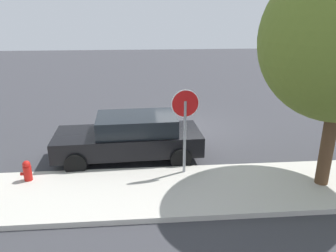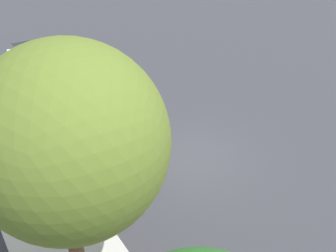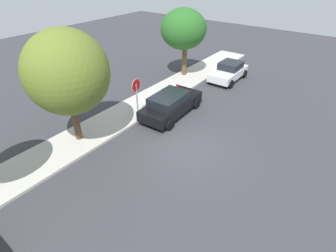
{
  "view_description": "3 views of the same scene",
  "coord_description": "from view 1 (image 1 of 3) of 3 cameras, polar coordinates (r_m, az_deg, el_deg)",
  "views": [
    {
      "loc": [
        1.85,
        12.38,
        4.5
      ],
      "look_at": [
        0.95,
        1.94,
        0.84
      ],
      "focal_mm": 35.0,
      "sensor_mm": 36.0,
      "label": 1
    },
    {
      "loc": [
        -9.66,
        6.66,
        8.21
      ],
      "look_at": [
        0.31,
        0.53,
        1.26
      ],
      "focal_mm": 45.0,
      "sensor_mm": 36.0,
      "label": 2
    },
    {
      "loc": [
        -9.28,
        -5.76,
        8.25
      ],
      "look_at": [
        -0.08,
        1.13,
        0.88
      ],
      "focal_mm": 28.0,
      "sensor_mm": 36.0,
      "label": 3
    }
  ],
  "objects": [
    {
      "name": "ground_plane",
      "position": [
        13.3,
        3.38,
        -0.56
      ],
      "size": [
        60.0,
        60.0,
        0.0
      ],
      "primitive_type": "plane",
      "color": "#38383D"
    },
    {
      "name": "sidewalk_curb",
      "position": [
        8.9,
        7.89,
        -10.78
      ],
      "size": [
        32.0,
        2.55,
        0.14
      ],
      "primitive_type": "cube",
      "color": "beige",
      "rests_on": "ground_plane"
    },
    {
      "name": "stop_sign",
      "position": [
        8.93,
        2.98,
        1.35
      ],
      "size": [
        0.77,
        0.09,
        2.56
      ],
      "color": "gray",
      "rests_on": "ground_plane"
    },
    {
      "name": "parked_car_black",
      "position": [
        10.45,
        -6.52,
        -1.85
      ],
      "size": [
        4.62,
        2.18,
        1.45
      ],
      "color": "black",
      "rests_on": "ground_plane"
    },
    {
      "name": "fire_hydrant",
      "position": [
        9.78,
        -23.26,
        -7.48
      ],
      "size": [
        0.3,
        0.22,
        0.72
      ],
      "color": "red",
      "rests_on": "ground_plane"
    }
  ]
}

